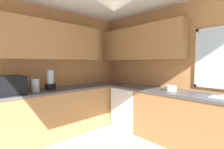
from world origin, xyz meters
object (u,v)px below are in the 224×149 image
object	(u,v)px
bowl	(171,88)
kettle	(35,85)
microwave	(10,85)
dishwasher	(130,107)
blender_appliance	(50,81)

from	to	relation	value
bowl	kettle	bearing A→B (deg)	-130.95
kettle	bowl	distance (m)	2.35
bowl	microwave	bearing A→B (deg)	-126.24
kettle	bowl	xyz separation A→B (m)	(1.54, 1.78, -0.07)
dishwasher	bowl	size ratio (longest dim) A/B	4.49
microwave	kettle	size ratio (longest dim) A/B	2.16
bowl	blender_appliance	bearing A→B (deg)	-136.14
blender_appliance	microwave	bearing A→B (deg)	-90.00
dishwasher	blender_appliance	bearing A→B (deg)	-114.17
kettle	bowl	bearing A→B (deg)	49.05
microwave	blender_appliance	world-z (taller)	blender_appliance
kettle	bowl	world-z (taller)	kettle
dishwasher	microwave	distance (m)	2.29
dishwasher	microwave	world-z (taller)	microwave
microwave	kettle	bearing A→B (deg)	86.77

